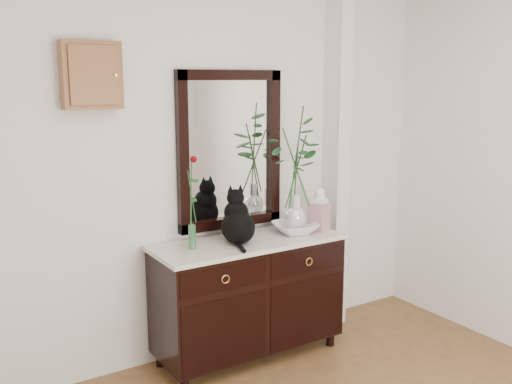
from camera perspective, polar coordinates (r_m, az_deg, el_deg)
wall_back at (r=3.96m, az=-3.93°, el=2.81°), size 3.60×0.04×2.70m
pilaster at (r=4.45m, az=7.99°, el=3.66°), size 0.12×0.20×2.70m
sideboard at (r=4.02m, az=-0.77°, el=-9.96°), size 1.33×0.52×0.82m
wall_mirror at (r=3.98m, az=-2.59°, el=4.19°), size 0.80×0.06×1.10m
key_cabinet at (r=3.56m, az=-16.13°, el=11.16°), size 0.35×0.10×0.40m
cat at (r=3.79m, az=-1.81°, el=-2.46°), size 0.34×0.38×0.36m
lotus_bowl at (r=4.07m, az=3.94°, el=-3.61°), size 0.36×0.36×0.08m
vase_branches at (r=3.98m, az=4.02°, el=2.37°), size 0.44×0.44×0.89m
bud_vase_rose at (r=3.64m, az=-6.48°, el=-1.03°), size 0.08×0.08×0.62m
ginger_jar at (r=4.14m, az=6.35°, el=-1.62°), size 0.16×0.16×0.33m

